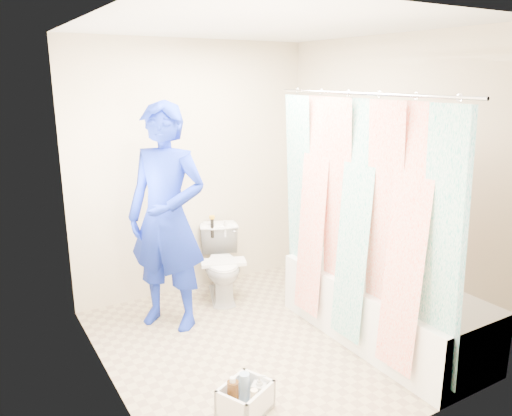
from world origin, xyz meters
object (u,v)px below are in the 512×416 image
bathtub (383,307)px  cleaning_caddy (246,399)px  toilet (222,264)px  plumber (167,218)px

bathtub → cleaning_caddy: size_ratio=4.48×
bathtub → toilet: 1.55m
plumber → cleaning_caddy: plumber is taller
cleaning_caddy → bathtub: bearing=-14.7°
bathtub → cleaning_caddy: bathtub is taller
toilet → cleaning_caddy: 1.75m
bathtub → toilet: toilet is taller
toilet → cleaning_caddy: toilet is taller
toilet → cleaning_caddy: bearing=-91.3°
bathtub → plumber: 1.89m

